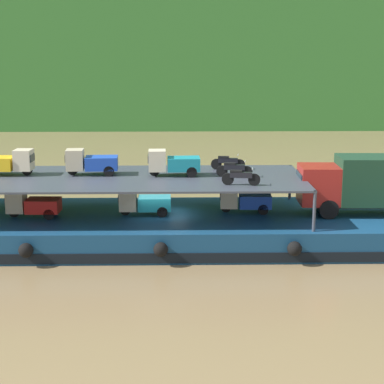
{
  "coord_description": "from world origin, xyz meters",
  "views": [
    {
      "loc": [
        0.9,
        -32.93,
        10.07
      ],
      "look_at": [
        1.56,
        0.0,
        2.7
      ],
      "focal_mm": 59.84,
      "sensor_mm": 36.0,
      "label": 1
    }
  ],
  "objects_px": {
    "mini_truck_upper_fore": "(91,162)",
    "motorcycle_upper_stbd": "(228,162)",
    "mini_truck_upper_bow": "(173,163)",
    "mini_truck_lower_aft": "(33,204)",
    "motorcycle_upper_centre": "(234,169)",
    "mini_truck_lower_fore": "(245,200)",
    "motorcycle_upper_port": "(241,177)",
    "mini_truck_lower_mid": "(144,202)",
    "cargo_barge": "(163,228)",
    "covered_lorry": "(368,183)",
    "mini_truck_upper_mid": "(8,162)"
  },
  "relations": [
    {
      "from": "mini_truck_upper_fore",
      "to": "motorcycle_upper_stbd",
      "type": "distance_m",
      "value": 7.53
    },
    {
      "from": "mini_truck_upper_bow",
      "to": "mini_truck_lower_aft",
      "type": "bearing_deg",
      "value": -172.99
    },
    {
      "from": "mini_truck_lower_aft",
      "to": "motorcycle_upper_centre",
      "type": "height_order",
      "value": "motorcycle_upper_centre"
    },
    {
      "from": "mini_truck_lower_fore",
      "to": "motorcycle_upper_port",
      "type": "distance_m",
      "value": 3.04
    },
    {
      "from": "mini_truck_upper_bow",
      "to": "motorcycle_upper_centre",
      "type": "relative_size",
      "value": 1.46
    },
    {
      "from": "mini_truck_lower_mid",
      "to": "motorcycle_upper_stbd",
      "type": "bearing_deg",
      "value": 26.04
    },
    {
      "from": "motorcycle_upper_stbd",
      "to": "cargo_barge",
      "type": "bearing_deg",
      "value": -149.16
    },
    {
      "from": "covered_lorry",
      "to": "mini_truck_upper_bow",
      "type": "relative_size",
      "value": 2.85
    },
    {
      "from": "mini_truck_upper_bow",
      "to": "motorcycle_upper_port",
      "type": "xyz_separation_m",
      "value": [
        3.35,
        -2.53,
        -0.26
      ]
    },
    {
      "from": "cargo_barge",
      "to": "mini_truck_upper_fore",
      "type": "relative_size",
      "value": 11.34
    },
    {
      "from": "mini_truck_upper_fore",
      "to": "motorcycle_upper_port",
      "type": "height_order",
      "value": "mini_truck_upper_fore"
    },
    {
      "from": "cargo_barge",
      "to": "motorcycle_upper_centre",
      "type": "relative_size",
      "value": 16.69
    },
    {
      "from": "mini_truck_upper_mid",
      "to": "covered_lorry",
      "type": "bearing_deg",
      "value": -2.85
    },
    {
      "from": "motorcycle_upper_stbd",
      "to": "mini_truck_upper_bow",
      "type": "bearing_deg",
      "value": -150.89
    },
    {
      "from": "mini_truck_lower_aft",
      "to": "mini_truck_lower_fore",
      "type": "xyz_separation_m",
      "value": [
        11.14,
        0.82,
        0.0
      ]
    },
    {
      "from": "mini_truck_upper_mid",
      "to": "motorcycle_upper_centre",
      "type": "height_order",
      "value": "mini_truck_upper_mid"
    },
    {
      "from": "covered_lorry",
      "to": "mini_truck_lower_mid",
      "type": "distance_m",
      "value": 11.87
    },
    {
      "from": "covered_lorry",
      "to": "mini_truck_lower_fore",
      "type": "distance_m",
      "value": 6.56
    },
    {
      "from": "cargo_barge",
      "to": "mini_truck_lower_aft",
      "type": "height_order",
      "value": "mini_truck_lower_aft"
    },
    {
      "from": "mini_truck_upper_mid",
      "to": "mini_truck_lower_mid",
      "type": "bearing_deg",
      "value": -6.97
    },
    {
      "from": "mini_truck_upper_mid",
      "to": "mini_truck_upper_bow",
      "type": "relative_size",
      "value": 1.01
    },
    {
      "from": "mini_truck_upper_fore",
      "to": "motorcycle_upper_port",
      "type": "xyz_separation_m",
      "value": [
        7.73,
        -2.86,
        -0.26
      ]
    },
    {
      "from": "mini_truck_lower_mid",
      "to": "mini_truck_upper_mid",
      "type": "xyz_separation_m",
      "value": [
        -7.23,
        0.88,
        2.0
      ]
    },
    {
      "from": "mini_truck_upper_bow",
      "to": "motorcycle_upper_stbd",
      "type": "height_order",
      "value": "mini_truck_upper_bow"
    },
    {
      "from": "mini_truck_upper_mid",
      "to": "motorcycle_upper_stbd",
      "type": "xyz_separation_m",
      "value": [
        11.8,
        1.35,
        -0.26
      ]
    },
    {
      "from": "mini_truck_lower_fore",
      "to": "motorcycle_upper_centre",
      "type": "relative_size",
      "value": 1.47
    },
    {
      "from": "cargo_barge",
      "to": "motorcycle_upper_port",
      "type": "height_order",
      "value": "motorcycle_upper_port"
    },
    {
      "from": "covered_lorry",
      "to": "mini_truck_lower_aft",
      "type": "xyz_separation_m",
      "value": [
        -17.6,
        -0.29,
        -1.0
      ]
    },
    {
      "from": "mini_truck_lower_mid",
      "to": "mini_truck_upper_mid",
      "type": "relative_size",
      "value": 0.99
    },
    {
      "from": "mini_truck_lower_fore",
      "to": "mini_truck_upper_bow",
      "type": "bearing_deg",
      "value": 178.75
    },
    {
      "from": "mini_truck_upper_fore",
      "to": "mini_truck_lower_mid",
      "type": "bearing_deg",
      "value": -17.15
    },
    {
      "from": "mini_truck_lower_fore",
      "to": "mini_truck_upper_bow",
      "type": "height_order",
      "value": "mini_truck_upper_bow"
    },
    {
      "from": "covered_lorry",
      "to": "motorcycle_upper_centre",
      "type": "distance_m",
      "value": 7.12
    },
    {
      "from": "mini_truck_lower_mid",
      "to": "mini_truck_upper_fore",
      "type": "xyz_separation_m",
      "value": [
        -2.84,
        0.88,
        2.0
      ]
    },
    {
      "from": "cargo_barge",
      "to": "mini_truck_lower_fore",
      "type": "distance_m",
      "value": 4.63
    },
    {
      "from": "mini_truck_lower_aft",
      "to": "mini_truck_upper_mid",
      "type": "distance_m",
      "value": 2.77
    },
    {
      "from": "mini_truck_upper_fore",
      "to": "motorcycle_upper_port",
      "type": "distance_m",
      "value": 8.25
    },
    {
      "from": "covered_lorry",
      "to": "mini_truck_lower_mid",
      "type": "relative_size",
      "value": 2.86
    },
    {
      "from": "mini_truck_lower_fore",
      "to": "mini_truck_upper_mid",
      "type": "bearing_deg",
      "value": 178.09
    },
    {
      "from": "cargo_barge",
      "to": "motorcycle_upper_centre",
      "type": "bearing_deg",
      "value": 0.48
    },
    {
      "from": "mini_truck_upper_bow",
      "to": "motorcycle_upper_port",
      "type": "relative_size",
      "value": 1.46
    },
    {
      "from": "covered_lorry",
      "to": "motorcycle_upper_stbd",
      "type": "relative_size",
      "value": 4.17
    },
    {
      "from": "motorcycle_upper_centre",
      "to": "mini_truck_lower_aft",
      "type": "bearing_deg",
      "value": -177.41
    },
    {
      "from": "cargo_barge",
      "to": "mini_truck_upper_bow",
      "type": "bearing_deg",
      "value": 39.16
    },
    {
      "from": "mini_truck_lower_aft",
      "to": "cargo_barge",
      "type": "bearing_deg",
      "value": 3.77
    },
    {
      "from": "mini_truck_lower_mid",
      "to": "motorcycle_upper_stbd",
      "type": "distance_m",
      "value": 5.37
    },
    {
      "from": "motorcycle_upper_centre",
      "to": "motorcycle_upper_port",
      "type": "bearing_deg",
      "value": -85.97
    },
    {
      "from": "motorcycle_upper_port",
      "to": "motorcycle_upper_stbd",
      "type": "height_order",
      "value": "same"
    },
    {
      "from": "mini_truck_lower_fore",
      "to": "motorcycle_upper_stbd",
      "type": "relative_size",
      "value": 1.47
    },
    {
      "from": "cargo_barge",
      "to": "mini_truck_lower_fore",
      "type": "height_order",
      "value": "mini_truck_lower_fore"
    }
  ]
}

